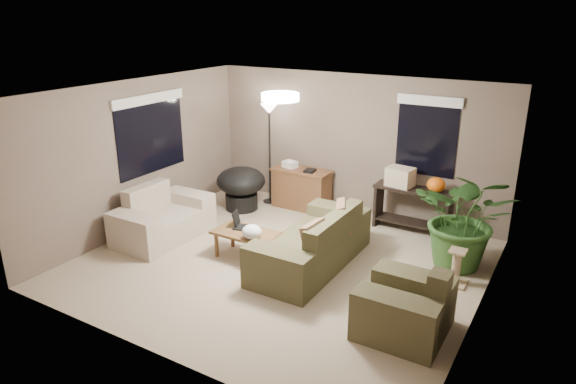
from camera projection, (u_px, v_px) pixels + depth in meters
The scene contains 20 objects.
room_shell at pixel (281, 183), 7.15m from camera, with size 5.50×5.50×5.50m.
main_sofa at pixel (314, 246), 7.42m from camera, with size 0.95×2.20×0.85m.
throw_pillows at pixel (330, 227), 7.17m from camera, with size 0.40×1.39×0.47m.
loveseat at pixel (162, 220), 8.34m from camera, with size 0.90×1.60×0.85m.
armchair at pixel (406, 309), 5.86m from camera, with size 0.95×1.00×0.85m.
coffee_table at pixel (247, 236), 7.61m from camera, with size 1.00×0.55×0.42m.
laptop at pixel (241, 224), 7.73m from camera, with size 0.42×0.31×0.24m.
plastic_bag at pixel (252, 232), 7.34m from camera, with size 0.30×0.27×0.21m, color white.
desk at pixel (301, 188), 9.58m from camera, with size 1.10×0.50×0.75m.
desk_papers at pixel (294, 166), 9.50m from camera, with size 0.70×0.30×0.12m.
console_table at pixel (413, 206), 8.55m from camera, with size 1.30×0.40×0.75m.
pumpkin at pixel (436, 185), 8.23m from camera, with size 0.29×0.29×0.24m, color orange.
cardboard_box at pixel (400, 177), 8.51m from camera, with size 0.42×0.32×0.32m, color beige.
papasan_chair at pixel (241, 185), 9.48m from camera, with size 1.16×1.16×0.80m.
floor_lamp at pixel (269, 121), 9.46m from camera, with size 0.32×0.32×1.91m.
ceiling_fixture at pixel (280, 97), 6.75m from camera, with size 0.50×0.50×0.10m, color white.
houseplant at pixel (465, 229), 7.27m from camera, with size 1.35×1.50×1.17m, color #2D5923.
cat_scratching_post at pixel (456, 269), 6.93m from camera, with size 0.32×0.32×0.50m.
window_left at pixel (150, 121), 8.52m from camera, with size 0.05×1.56×1.33m.
window_back at pixel (428, 123), 8.35m from camera, with size 1.06×0.05×1.33m.
Camera 1 is at (3.55, -5.78, 3.51)m, focal length 32.00 mm.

